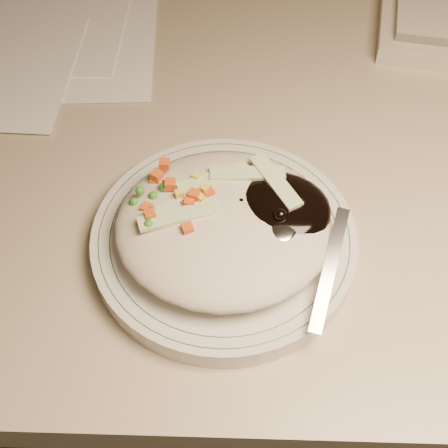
{
  "coord_description": "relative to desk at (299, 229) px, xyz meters",
  "views": [
    {
      "loc": [
        -0.09,
        0.87,
        1.22
      ],
      "look_at": [
        -0.1,
        1.21,
        0.78
      ],
      "focal_mm": 50.0,
      "sensor_mm": 36.0,
      "label": 1
    }
  ],
  "objects": [
    {
      "name": "plate_rim",
      "position": [
        -0.1,
        -0.17,
        0.22
      ],
      "size": [
        0.23,
        0.23,
        0.0
      ],
      "color": "#144723",
      "rests_on": "plate"
    },
    {
      "name": "desk",
      "position": [
        0.0,
        0.0,
        0.0
      ],
      "size": [
        1.4,
        0.7,
        0.74
      ],
      "color": "tan",
      "rests_on": "ground"
    },
    {
      "name": "plate",
      "position": [
        -0.1,
        -0.17,
        0.21
      ],
      "size": [
        0.24,
        0.24,
        0.02
      ],
      "primitive_type": "cylinder",
      "color": "silver",
      "rests_on": "desk"
    },
    {
      "name": "meal",
      "position": [
        -0.09,
        -0.17,
        0.24
      ],
      "size": [
        0.21,
        0.19,
        0.05
      ],
      "color": "#B4AC92",
      "rests_on": "plate"
    }
  ]
}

